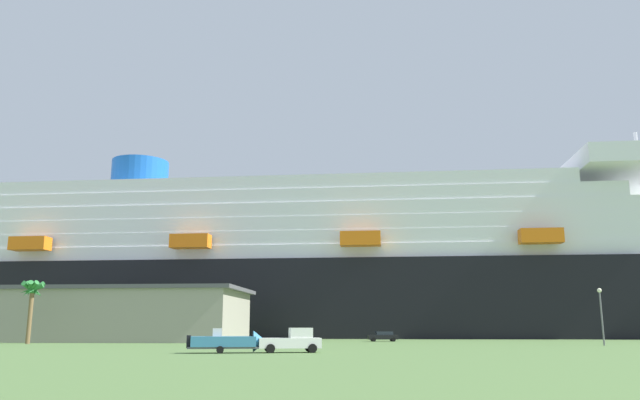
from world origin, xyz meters
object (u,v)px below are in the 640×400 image
at_px(small_boat_on_trailer, 232,342).
at_px(parked_car_red_hatchback, 152,337).
at_px(cruise_ship, 307,274).
at_px(pickup_truck, 292,341).
at_px(palm_tree, 32,293).
at_px(parked_car_black_coupe, 383,336).
at_px(street_lamp, 601,307).

height_order(small_boat_on_trailer, parked_car_red_hatchback, small_boat_on_trailer).
relative_size(small_boat_on_trailer, parked_car_red_hatchback, 1.72).
bearing_deg(cruise_ship, pickup_truck, -89.32).
distance_m(pickup_truck, palm_tree, 48.59).
distance_m(pickup_truck, parked_car_black_coupe, 45.80).
bearing_deg(parked_car_black_coupe, pickup_truck, -105.64).
bearing_deg(street_lamp, palm_tree, 174.50).
bearing_deg(pickup_truck, parked_car_black_coupe, 74.36).
bearing_deg(parked_car_red_hatchback, palm_tree, -145.50).
relative_size(pickup_truck, parked_car_black_coupe, 1.20).
relative_size(palm_tree, street_lamp, 1.22).
distance_m(street_lamp, parked_car_red_hatchback, 64.09).
height_order(pickup_truck, parked_car_red_hatchback, pickup_truck).
bearing_deg(cruise_ship, street_lamp, -58.11).
relative_size(palm_tree, parked_car_red_hatchback, 1.89).
distance_m(parked_car_black_coupe, parked_car_red_hatchback, 36.22).
relative_size(small_boat_on_trailer, parked_car_black_coupe, 1.61).
bearing_deg(palm_tree, small_boat_on_trailer, -43.00).
distance_m(cruise_ship, parked_car_red_hatchback, 52.46).
xyz_separation_m(pickup_truck, small_boat_on_trailer, (-5.36, -0.91, -0.08)).
bearing_deg(small_boat_on_trailer, palm_tree, 137.00).
distance_m(palm_tree, parked_car_black_coupe, 52.81).
bearing_deg(palm_tree, parked_car_black_coupe, 16.04).
bearing_deg(street_lamp, pickup_truck, -149.62).
bearing_deg(cruise_ship, parked_car_red_hatchback, -116.46).
xyz_separation_m(small_boat_on_trailer, street_lamp, (43.35, 23.18, 3.76)).
xyz_separation_m(cruise_ship, pickup_truck, (1.00, -84.95, -13.26)).
bearing_deg(small_boat_on_trailer, parked_car_black_coupe, 68.53).
bearing_deg(small_boat_on_trailer, cruise_ship, 87.10).
bearing_deg(street_lamp, cruise_ship, 121.89).
bearing_deg(parked_car_black_coupe, small_boat_on_trailer, -111.47).
height_order(parked_car_black_coupe, parked_car_red_hatchback, same).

